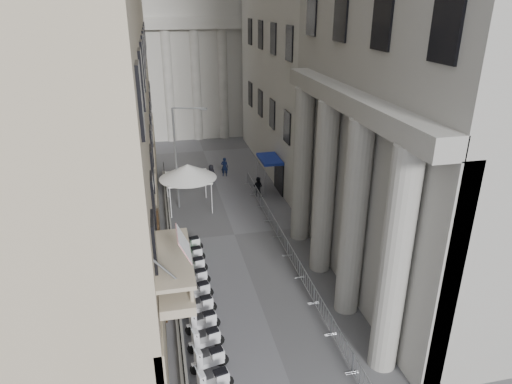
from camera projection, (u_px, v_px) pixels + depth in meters
iron_fence at (172, 250)px, 29.20m from camera, size 0.30×28.00×1.40m
blue_awning at (269, 192)px, 38.08m from camera, size 1.60×3.00×3.00m
scooter_3 at (210, 369)px, 19.75m from camera, size 1.49×0.84×1.50m
scooter_4 at (207, 349)px, 20.90m from camera, size 1.49×0.84×1.50m
scooter_5 at (204, 331)px, 22.05m from camera, size 1.49×0.84×1.50m
scooter_6 at (201, 315)px, 23.20m from camera, size 1.49×0.84×1.50m
scooter_7 at (198, 300)px, 24.35m from camera, size 1.49×0.84×1.50m
scooter_8 at (196, 286)px, 25.49m from camera, size 1.49×0.84×1.50m
scooter_9 at (194, 274)px, 26.64m from camera, size 1.49×0.84×1.50m
scooter_10 at (192, 263)px, 27.79m from camera, size 1.49×0.84×1.50m
scooter_11 at (190, 252)px, 28.94m from camera, size 1.49×0.84×1.50m
barrier_1 at (341, 353)px, 20.67m from camera, size 0.60×2.40×1.10m
barrier_2 at (322, 318)px, 22.92m from camera, size 0.60×2.40×1.10m
barrier_3 at (306, 290)px, 25.17m from camera, size 0.60×2.40×1.10m
barrier_4 at (293, 266)px, 27.42m from camera, size 0.60×2.40×1.10m
barrier_5 at (282, 246)px, 29.67m from camera, size 0.60×2.40×1.10m
barrier_6 at (272, 229)px, 31.92m from camera, size 0.60×2.40×1.10m
barrier_7 at (264, 214)px, 34.17m from camera, size 0.60×2.40×1.10m
barrier_8 at (257, 201)px, 36.42m from camera, size 0.60×2.40×1.10m
barrier_9 at (251, 189)px, 38.67m from camera, size 0.60×2.40×1.10m
security_tent at (189, 172)px, 34.08m from camera, size 4.32×4.32×3.51m
street_lamp at (179, 150)px, 33.50m from camera, size 2.49×0.82×7.78m
info_kiosk at (174, 253)px, 27.19m from camera, size 0.51×0.83×1.69m
pedestrian_a at (225, 167)px, 41.23m from camera, size 0.74×0.60×1.75m
pedestrian_b at (258, 187)px, 36.86m from camera, size 1.05×1.00×1.70m
pedestrian_c at (211, 174)px, 39.85m from camera, size 0.93×0.82×1.60m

